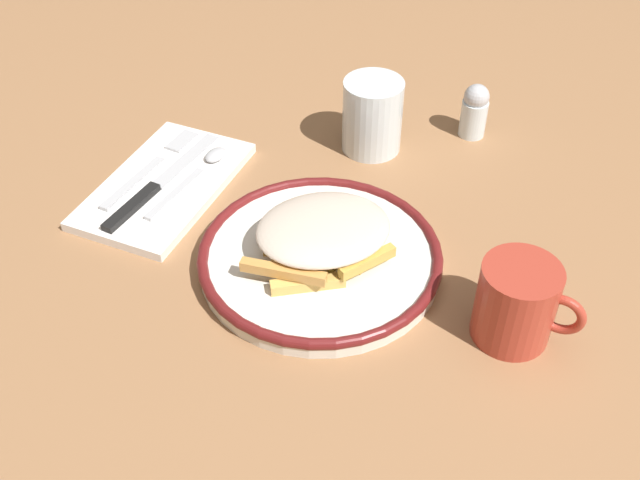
{
  "coord_description": "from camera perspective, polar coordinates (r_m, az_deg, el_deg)",
  "views": [
    {
      "loc": [
        0.27,
        -0.52,
        0.57
      ],
      "look_at": [
        0.0,
        0.0,
        0.04
      ],
      "focal_mm": 42.77,
      "sensor_mm": 36.0,
      "label": 1
    }
  ],
  "objects": [
    {
      "name": "ground_plane",
      "position": [
        0.82,
        0.0,
        -1.93
      ],
      "size": [
        2.6,
        2.6,
        0.0
      ],
      "primitive_type": "plane",
      "color": "#996B45"
    },
    {
      "name": "napkin",
      "position": [
        0.93,
        -11.55,
        4.05
      ],
      "size": [
        0.15,
        0.23,
        0.01
      ],
      "primitive_type": "cube",
      "rotation": [
        0.0,
        0.0,
        0.07
      ],
      "color": "white",
      "rests_on": "ground_plane"
    },
    {
      "name": "coffee_mug",
      "position": [
        0.75,
        14.63,
        -4.39
      ],
      "size": [
        0.1,
        0.08,
        0.08
      ],
      "color": "#AF3A2A",
      "rests_on": "ground_plane"
    },
    {
      "name": "spoon",
      "position": [
        0.93,
        -8.95,
        5.22
      ],
      "size": [
        0.02,
        0.15,
        0.01
      ],
      "color": "silver",
      "rests_on": "napkin"
    },
    {
      "name": "plate",
      "position": [
        0.81,
        0.0,
        -1.31
      ],
      "size": [
        0.26,
        0.26,
        0.02
      ],
      "color": "white",
      "rests_on": "ground_plane"
    },
    {
      "name": "salt_shaker",
      "position": [
        1.01,
        11.49,
        9.49
      ],
      "size": [
        0.03,
        0.03,
        0.07
      ],
      "color": "silver",
      "rests_on": "ground_plane"
    },
    {
      "name": "fries_heap",
      "position": [
        0.79,
        0.05,
        0.45
      ],
      "size": [
        0.18,
        0.18,
        0.04
      ],
      "color": "#E3B257",
      "rests_on": "plate"
    },
    {
      "name": "fork",
      "position": [
        0.95,
        -12.54,
        5.28
      ],
      "size": [
        0.02,
        0.18,
        0.0
      ],
      "color": "silver",
      "rests_on": "napkin"
    },
    {
      "name": "water_glass",
      "position": [
        0.96,
        3.94,
        9.26
      ],
      "size": [
        0.08,
        0.08,
        0.09
      ],
      "primitive_type": "cylinder",
      "color": "silver",
      "rests_on": "ground_plane"
    },
    {
      "name": "knife",
      "position": [
        0.92,
        -12.32,
        3.83
      ],
      "size": [
        0.02,
        0.21,
        0.01
      ],
      "color": "black",
      "rests_on": "napkin"
    }
  ]
}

